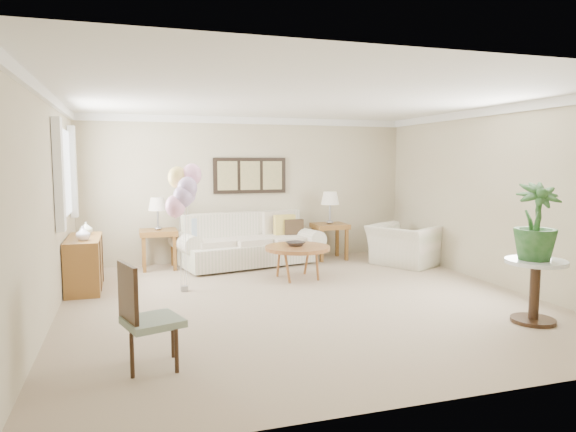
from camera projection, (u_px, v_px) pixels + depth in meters
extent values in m
plane|color=tan|center=(302.00, 300.00, 6.71)|extent=(6.00, 6.00, 0.00)
cube|color=#C1B99A|center=(250.00, 189.00, 9.42)|extent=(6.00, 0.04, 2.60)
cube|color=#C1B99A|center=(437.00, 232.00, 3.73)|extent=(6.00, 0.04, 2.60)
cube|color=#C1B99A|center=(47.00, 208.00, 5.69)|extent=(0.04, 6.00, 2.60)
cube|color=#C1B99A|center=(497.00, 197.00, 7.46)|extent=(0.04, 6.00, 2.60)
cube|color=white|center=(303.00, 99.00, 6.44)|extent=(6.00, 6.00, 0.02)
cube|color=white|center=(249.00, 121.00, 9.26)|extent=(6.00, 0.06, 0.12)
cube|color=white|center=(44.00, 94.00, 5.56)|extent=(0.06, 6.00, 0.12)
cube|color=white|center=(499.00, 110.00, 7.32)|extent=(0.06, 6.00, 0.12)
cube|color=white|center=(64.00, 173.00, 7.08)|extent=(0.04, 1.40, 1.20)
cube|color=white|center=(59.00, 175.00, 6.28)|extent=(0.10, 0.22, 1.40)
cube|color=white|center=(73.00, 172.00, 7.90)|extent=(0.10, 0.22, 1.40)
cube|color=black|center=(250.00, 176.00, 9.37)|extent=(1.35, 0.04, 0.65)
cube|color=#8C8C59|center=(227.00, 176.00, 9.22)|extent=(0.36, 0.02, 0.52)
cube|color=#8C8C59|center=(250.00, 176.00, 9.34)|extent=(0.36, 0.02, 0.52)
cube|color=#8C8C59|center=(272.00, 175.00, 9.47)|extent=(0.36, 0.02, 0.52)
cube|color=silver|center=(248.00, 253.00, 8.90)|extent=(2.36, 1.36, 0.36)
cube|color=silver|center=(243.00, 228.00, 9.17)|extent=(2.22, 0.69, 0.56)
cylinder|color=silver|center=(186.00, 243.00, 8.56)|extent=(0.51, 0.96, 0.32)
cylinder|color=silver|center=(305.00, 237.00, 9.19)|extent=(0.51, 0.96, 0.32)
cube|color=silver|center=(211.00, 243.00, 8.64)|extent=(0.75, 0.84, 0.12)
cube|color=silver|center=(248.00, 241.00, 8.83)|extent=(0.75, 0.84, 0.12)
cube|color=silver|center=(284.00, 239.00, 9.01)|extent=(0.75, 0.84, 0.12)
cube|color=#AAC4DD|center=(201.00, 229.00, 8.73)|extent=(0.38, 0.12, 0.38)
cube|color=#D2BA54|center=(285.00, 225.00, 9.17)|extent=(0.38, 0.12, 0.38)
cube|color=#3A2B1B|center=(294.00, 229.00, 9.16)|extent=(0.34, 0.10, 0.34)
cube|color=silver|center=(248.00, 265.00, 8.92)|extent=(2.02, 0.81, 0.04)
cube|color=olive|center=(158.00, 232.00, 8.60)|extent=(0.61, 0.56, 0.09)
cube|color=olive|center=(144.00, 255.00, 8.35)|extent=(0.06, 0.06, 0.58)
cube|color=olive|center=(175.00, 253.00, 8.50)|extent=(0.06, 0.06, 0.58)
cube|color=olive|center=(143.00, 251.00, 8.78)|extent=(0.06, 0.06, 0.58)
cube|color=olive|center=(173.00, 249.00, 8.92)|extent=(0.06, 0.06, 0.58)
cube|color=olive|center=(330.00, 226.00, 9.48)|extent=(0.61, 0.55, 0.09)
cube|color=olive|center=(322.00, 246.00, 9.23)|extent=(0.06, 0.06, 0.57)
cube|color=olive|center=(347.00, 245.00, 9.38)|extent=(0.06, 0.06, 0.57)
cube|color=olive|center=(313.00, 242.00, 9.65)|extent=(0.06, 0.06, 0.57)
cube|color=olive|center=(337.00, 241.00, 9.80)|extent=(0.06, 0.06, 0.57)
cylinder|color=gray|center=(158.00, 228.00, 8.59)|extent=(0.13, 0.13, 0.05)
cylinder|color=gray|center=(158.00, 218.00, 8.58)|extent=(0.04, 0.04, 0.27)
cone|color=silver|center=(158.00, 204.00, 8.55)|extent=(0.31, 0.31, 0.22)
cylinder|color=gray|center=(330.00, 222.00, 9.47)|extent=(0.14, 0.14, 0.06)
cylinder|color=gray|center=(330.00, 212.00, 9.45)|extent=(0.04, 0.04, 0.30)
cone|color=silver|center=(330.00, 198.00, 9.42)|extent=(0.34, 0.34, 0.24)
cylinder|color=brown|center=(298.00, 248.00, 7.90)|extent=(1.01, 1.01, 0.06)
cylinder|color=brown|center=(307.00, 260.00, 8.22)|extent=(0.04, 0.04, 0.45)
cylinder|color=brown|center=(279.00, 262.00, 8.08)|extent=(0.04, 0.04, 0.45)
cylinder|color=brown|center=(287.00, 268.00, 7.63)|extent=(0.04, 0.04, 0.45)
cylinder|color=brown|center=(317.00, 266.00, 7.77)|extent=(0.04, 0.04, 0.45)
imported|color=#2D2724|center=(295.00, 244.00, 7.91)|extent=(0.35, 0.35, 0.07)
imported|color=silver|center=(404.00, 245.00, 8.96)|extent=(1.34, 1.40, 0.70)
cylinder|color=silver|center=(536.00, 262.00, 5.73)|extent=(0.66, 0.66, 0.04)
cylinder|color=#322011|center=(534.00, 293.00, 5.77)|extent=(0.11, 0.11, 0.66)
cylinder|color=#322011|center=(533.00, 322.00, 5.80)|extent=(0.49, 0.49, 0.01)
imported|color=#164B17|center=(536.00, 221.00, 5.69)|extent=(0.60, 0.60, 0.86)
cube|color=gray|center=(153.00, 322.00, 4.50)|extent=(0.58, 0.58, 0.06)
cylinder|color=#322011|center=(132.00, 356.00, 4.30)|extent=(0.04, 0.04, 0.38)
cylinder|color=#322011|center=(177.00, 351.00, 4.40)|extent=(0.04, 0.04, 0.38)
cylinder|color=#322011|center=(132.00, 341.00, 4.64)|extent=(0.04, 0.04, 0.38)
cylinder|color=#322011|center=(173.00, 337.00, 4.75)|extent=(0.04, 0.04, 0.38)
cube|color=#322011|center=(128.00, 293.00, 4.41)|extent=(0.17, 0.43, 0.50)
cube|color=olive|center=(85.00, 263.00, 7.28)|extent=(0.45, 1.20, 0.74)
cube|color=#322011|center=(83.00, 267.00, 7.00)|extent=(0.46, 0.02, 0.70)
cube|color=#322011|center=(86.00, 259.00, 7.57)|extent=(0.46, 0.02, 0.70)
imported|color=white|center=(83.00, 233.00, 6.96)|extent=(0.25, 0.25, 0.20)
imported|color=beige|center=(86.00, 228.00, 7.49)|extent=(0.21, 0.21, 0.19)
cube|color=gray|center=(184.00, 289.00, 7.18)|extent=(0.10, 0.10, 0.08)
ellipsoid|color=#FDA8D4|center=(175.00, 206.00, 6.91)|extent=(0.27, 0.27, 0.31)
cylinder|color=silver|center=(180.00, 252.00, 7.05)|extent=(0.01, 0.01, 0.98)
ellipsoid|color=#B897CC|center=(187.00, 188.00, 6.96)|extent=(0.27, 0.27, 0.31)
cylinder|color=silver|center=(186.00, 243.00, 7.08)|extent=(0.01, 0.01, 1.22)
ellipsoid|color=#FFDD71|center=(178.00, 177.00, 7.11)|extent=(0.27, 0.27, 0.31)
cylinder|color=silver|center=(181.00, 237.00, 7.15)|extent=(0.01, 0.01, 1.36)
ellipsoid|color=#FDA8D4|center=(192.00, 175.00, 7.13)|extent=(0.27, 0.27, 0.31)
cylinder|color=silver|center=(188.00, 236.00, 7.16)|extent=(0.01, 0.01, 1.40)
ellipsoid|color=#B897CC|center=(183.00, 197.00, 6.93)|extent=(0.27, 0.27, 0.31)
cylinder|color=silver|center=(184.00, 247.00, 7.06)|extent=(0.01, 0.01, 1.11)
ellipsoid|color=#B897CC|center=(186.00, 194.00, 7.18)|extent=(0.27, 0.27, 0.31)
cylinder|color=silver|center=(185.00, 245.00, 7.18)|extent=(0.01, 0.01, 1.12)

